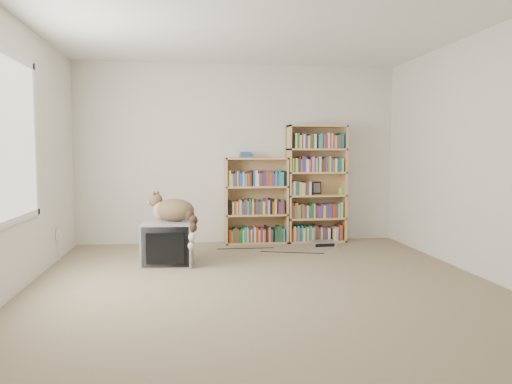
{
  "coord_description": "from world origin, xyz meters",
  "views": [
    {
      "loc": [
        -0.7,
        -4.54,
        1.28
      ],
      "look_at": [
        0.04,
        1.0,
        0.83
      ],
      "focal_mm": 35.0,
      "sensor_mm": 36.0,
      "label": 1
    }
  ],
  "objects": [
    {
      "name": "floor",
      "position": [
        0.0,
        0.0,
        0.0
      ],
      "size": [
        4.5,
        5.0,
        0.01
      ],
      "primitive_type": "cube",
      "color": "#9C8E6A",
      "rests_on": "ground"
    },
    {
      "name": "wall_back",
      "position": [
        0.0,
        2.5,
        1.25
      ],
      "size": [
        4.5,
        0.02,
        2.5
      ],
      "primitive_type": "cube",
      "color": "silver",
      "rests_on": "floor"
    },
    {
      "name": "wall_front",
      "position": [
        0.0,
        -2.5,
        1.25
      ],
      "size": [
        4.5,
        0.02,
        2.5
      ],
      "primitive_type": "cube",
      "color": "silver",
      "rests_on": "floor"
    },
    {
      "name": "wall_left",
      "position": [
        -2.25,
        0.0,
        1.25
      ],
      "size": [
        0.02,
        5.0,
        2.5
      ],
      "primitive_type": "cube",
      "color": "silver",
      "rests_on": "floor"
    },
    {
      "name": "wall_right",
      "position": [
        2.25,
        0.0,
        1.25
      ],
      "size": [
        0.02,
        5.0,
        2.5
      ],
      "primitive_type": "cube",
      "color": "silver",
      "rests_on": "floor"
    },
    {
      "name": "ceiling",
      "position": [
        0.0,
        0.0,
        2.5
      ],
      "size": [
        4.5,
        5.0,
        0.02
      ],
      "primitive_type": "cube",
      "color": "white",
      "rests_on": "wall_back"
    },
    {
      "name": "window",
      "position": [
        -2.24,
        0.2,
        1.4
      ],
      "size": [
        0.02,
        1.22,
        1.52
      ],
      "primitive_type": "cube",
      "color": "white",
      "rests_on": "wall_left"
    },
    {
      "name": "crt_tv",
      "position": [
        -0.95,
        1.15,
        0.24
      ],
      "size": [
        0.59,
        0.55,
        0.49
      ],
      "rotation": [
        0.0,
        0.0,
        -0.07
      ],
      "color": "gray",
      "rests_on": "floor"
    },
    {
      "name": "cat",
      "position": [
        -0.85,
        1.16,
        0.58
      ],
      "size": [
        0.65,
        0.69,
        0.57
      ],
      "rotation": [
        0.0,
        0.0,
        -0.37
      ],
      "color": "#352216",
      "rests_on": "crt_tv"
    },
    {
      "name": "bookcase_tall",
      "position": [
        1.09,
        2.36,
        0.79
      ],
      "size": [
        0.83,
        0.3,
        1.65
      ],
      "color": "tan",
      "rests_on": "floor"
    },
    {
      "name": "bookcase_short",
      "position": [
        0.23,
        2.36,
        0.55
      ],
      "size": [
        0.87,
        0.3,
        1.2
      ],
      "color": "tan",
      "rests_on": "floor"
    },
    {
      "name": "book_stack",
      "position": [
        0.09,
        2.35,
        1.24
      ],
      "size": [
        0.19,
        0.25,
        0.08
      ],
      "primitive_type": "cube",
      "color": "red",
      "rests_on": "bookcase_short"
    },
    {
      "name": "green_mug",
      "position": [
        1.45,
        2.34,
        0.72
      ],
      "size": [
        0.08,
        0.08,
        0.09
      ],
      "primitive_type": "cylinder",
      "color": "#6ECA39",
      "rests_on": "bookcase_tall"
    },
    {
      "name": "framed_print",
      "position": [
        1.12,
        2.44,
        0.76
      ],
      "size": [
        0.13,
        0.05,
        0.18
      ],
      "primitive_type": "cube",
      "rotation": [
        -0.17,
        0.0,
        0.0
      ],
      "color": "black",
      "rests_on": "bookcase_tall"
    },
    {
      "name": "dvd_player",
      "position": [
        1.1,
        1.97,
        0.04
      ],
      "size": [
        0.33,
        0.25,
        0.07
      ],
      "primitive_type": "cube",
      "rotation": [
        0.0,
        0.0,
        0.07
      ],
      "color": "#B1B0B5",
      "rests_on": "floor"
    },
    {
      "name": "wall_outlet",
      "position": [
        -2.24,
        1.49,
        0.32
      ],
      "size": [
        0.01,
        0.08,
        0.13
      ],
      "primitive_type": "cube",
      "color": "silver",
      "rests_on": "wall_left"
    },
    {
      "name": "floor_cables",
      "position": [
        0.31,
        1.65,
        0.0
      ],
      "size": [
        1.2,
        0.7,
        0.01
      ],
      "primitive_type": null,
      "color": "black",
      "rests_on": "floor"
    }
  ]
}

